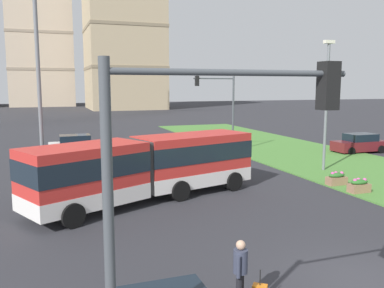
{
  "coord_description": "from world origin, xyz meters",
  "views": [
    {
      "loc": [
        -8.28,
        -8.72,
        5.5
      ],
      "look_at": [
        -0.46,
        13.16,
        2.2
      ],
      "focal_mm": 38.38,
      "sensor_mm": 36.0,
      "label": 1
    }
  ],
  "objects_px": {
    "car_white_van": "(77,145)",
    "traffic_light_near_left": "(196,180)",
    "streetlight_median": "(326,100)",
    "apartment_tower_centre": "(123,30)",
    "car_maroon_sedan": "(359,144)",
    "streetlight_left": "(39,91)",
    "pedestrian_crossing": "(240,269)",
    "flower_planter_3": "(337,179)",
    "apartment_tower_westcentre": "(39,18)",
    "flower_planter_2": "(359,186)",
    "traffic_light_far_right": "(221,101)",
    "articulated_bus": "(147,167)"
  },
  "relations": [
    {
      "from": "car_white_van",
      "to": "traffic_light_near_left",
      "type": "height_order",
      "value": "traffic_light_near_left"
    },
    {
      "from": "streetlight_median",
      "to": "apartment_tower_centre",
      "type": "bearing_deg",
      "value": 88.86
    },
    {
      "from": "car_maroon_sedan",
      "to": "apartment_tower_centre",
      "type": "xyz_separation_m",
      "value": [
        -5.97,
        73.64,
        17.95
      ]
    },
    {
      "from": "car_white_van",
      "to": "apartment_tower_centre",
      "type": "height_order",
      "value": "apartment_tower_centre"
    },
    {
      "from": "traffic_light_near_left",
      "to": "streetlight_left",
      "type": "distance_m",
      "value": 14.39
    },
    {
      "from": "pedestrian_crossing",
      "to": "flower_planter_3",
      "type": "bearing_deg",
      "value": 41.86
    },
    {
      "from": "flower_planter_3",
      "to": "traffic_light_near_left",
      "type": "bearing_deg",
      "value": -135.95
    },
    {
      "from": "streetlight_left",
      "to": "apartment_tower_westcentre",
      "type": "xyz_separation_m",
      "value": [
        -0.25,
        102.07,
        18.49
      ]
    },
    {
      "from": "car_maroon_sedan",
      "to": "flower_planter_3",
      "type": "bearing_deg",
      "value": -136.71
    },
    {
      "from": "car_white_van",
      "to": "pedestrian_crossing",
      "type": "relative_size",
      "value": 2.53
    },
    {
      "from": "apartment_tower_centre",
      "to": "flower_planter_3",
      "type": "bearing_deg",
      "value": -92.41
    },
    {
      "from": "flower_planter_2",
      "to": "apartment_tower_westcentre",
      "type": "relative_size",
      "value": 0.02
    },
    {
      "from": "car_maroon_sedan",
      "to": "traffic_light_far_right",
      "type": "xyz_separation_m",
      "value": [
        -10.95,
        3.66,
        3.53
      ]
    },
    {
      "from": "articulated_bus",
      "to": "flower_planter_2",
      "type": "bearing_deg",
      "value": -13.23
    },
    {
      "from": "flower_planter_3",
      "to": "traffic_light_near_left",
      "type": "relative_size",
      "value": 0.19
    },
    {
      "from": "car_maroon_sedan",
      "to": "streetlight_median",
      "type": "bearing_deg",
      "value": -145.06
    },
    {
      "from": "pedestrian_crossing",
      "to": "traffic_light_near_left",
      "type": "distance_m",
      "value": 4.82
    },
    {
      "from": "traffic_light_near_left",
      "to": "streetlight_median",
      "type": "relative_size",
      "value": 0.71
    },
    {
      "from": "flower_planter_2",
      "to": "apartment_tower_westcentre",
      "type": "bearing_deg",
      "value": 98.33
    },
    {
      "from": "pedestrian_crossing",
      "to": "apartment_tower_westcentre",
      "type": "xyz_separation_m",
      "value": [
        -4.84,
        113.28,
        22.74
      ]
    },
    {
      "from": "pedestrian_crossing",
      "to": "apartment_tower_westcentre",
      "type": "relative_size",
      "value": 0.04
    },
    {
      "from": "apartment_tower_centre",
      "to": "traffic_light_far_right",
      "type": "bearing_deg",
      "value": -94.07
    },
    {
      "from": "pedestrian_crossing",
      "to": "articulated_bus",
      "type": "bearing_deg",
      "value": 89.45
    },
    {
      "from": "traffic_light_far_right",
      "to": "apartment_tower_westcentre",
      "type": "height_order",
      "value": "apartment_tower_westcentre"
    },
    {
      "from": "articulated_bus",
      "to": "apartment_tower_centre",
      "type": "bearing_deg",
      "value": 80.3
    },
    {
      "from": "pedestrian_crossing",
      "to": "car_white_van",
      "type": "bearing_deg",
      "value": 94.79
    },
    {
      "from": "pedestrian_crossing",
      "to": "traffic_light_far_right",
      "type": "relative_size",
      "value": 0.28
    },
    {
      "from": "traffic_light_far_right",
      "to": "streetlight_median",
      "type": "bearing_deg",
      "value": -69.11
    },
    {
      "from": "apartment_tower_centre",
      "to": "apartment_tower_westcentre",
      "type": "bearing_deg",
      "value": 131.7
    },
    {
      "from": "streetlight_left",
      "to": "car_white_van",
      "type": "bearing_deg",
      "value": 80.19
    },
    {
      "from": "car_maroon_sedan",
      "to": "traffic_light_far_right",
      "type": "relative_size",
      "value": 0.7
    },
    {
      "from": "articulated_bus",
      "to": "streetlight_left",
      "type": "distance_m",
      "value": 5.99
    },
    {
      "from": "flower_planter_3",
      "to": "streetlight_median",
      "type": "relative_size",
      "value": 0.13
    },
    {
      "from": "articulated_bus",
      "to": "traffic_light_near_left",
      "type": "bearing_deg",
      "value": -100.13
    },
    {
      "from": "flower_planter_3",
      "to": "traffic_light_near_left",
      "type": "xyz_separation_m",
      "value": [
        -12.87,
        -12.45,
        3.65
      ]
    },
    {
      "from": "flower_planter_3",
      "to": "streetlight_left",
      "type": "bearing_deg",
      "value": 173.63
    },
    {
      "from": "streetlight_left",
      "to": "apartment_tower_westcentre",
      "type": "relative_size",
      "value": 0.2
    },
    {
      "from": "pedestrian_crossing",
      "to": "streetlight_left",
      "type": "relative_size",
      "value": 0.18
    },
    {
      "from": "articulated_bus",
      "to": "flower_planter_2",
      "type": "xyz_separation_m",
      "value": [
        10.51,
        -2.47,
        -1.23
      ]
    },
    {
      "from": "flower_planter_3",
      "to": "traffic_light_far_right",
      "type": "bearing_deg",
      "value": 96.85
    },
    {
      "from": "streetlight_median",
      "to": "apartment_tower_centre",
      "type": "xyz_separation_m",
      "value": [
        1.57,
        78.9,
        14.1
      ]
    },
    {
      "from": "car_white_van",
      "to": "streetlight_median",
      "type": "bearing_deg",
      "value": -40.02
    },
    {
      "from": "traffic_light_near_left",
      "to": "streetlight_median",
      "type": "height_order",
      "value": "streetlight_median"
    },
    {
      "from": "articulated_bus",
      "to": "pedestrian_crossing",
      "type": "relative_size",
      "value": 6.82
    },
    {
      "from": "flower_planter_2",
      "to": "apartment_tower_centre",
      "type": "bearing_deg",
      "value": 87.64
    },
    {
      "from": "traffic_light_near_left",
      "to": "apartment_tower_centre",
      "type": "relative_size",
      "value": 0.16
    },
    {
      "from": "car_white_van",
      "to": "flower_planter_3",
      "type": "relative_size",
      "value": 4.0
    },
    {
      "from": "apartment_tower_westcentre",
      "to": "apartment_tower_centre",
      "type": "xyz_separation_m",
      "value": [
        18.93,
        -21.24,
        -5.05
      ]
    },
    {
      "from": "streetlight_left",
      "to": "flower_planter_2",
      "type": "bearing_deg",
      "value": -12.74
    },
    {
      "from": "streetlight_left",
      "to": "flower_planter_3",
      "type": "bearing_deg",
      "value": -6.37
    }
  ]
}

